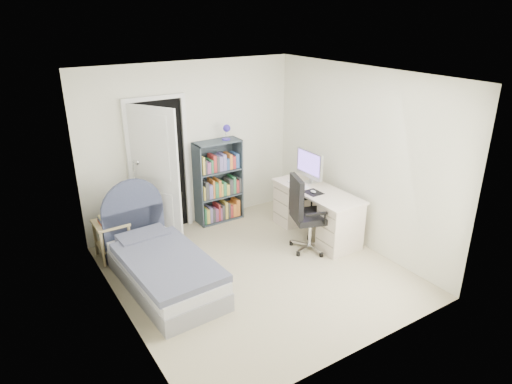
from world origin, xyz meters
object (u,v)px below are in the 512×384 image
desk (316,210)px  office_chair (305,211)px  bed (162,266)px  nightstand (110,230)px  bookcase (219,185)px  floor_lamp (139,208)px

desk → office_chair: 0.55m
bed → nightstand: 1.05m
bed → nightstand: (-0.33, 0.99, 0.16)m
bookcase → desk: 1.58m
bed → desk: desk is taller
floor_lamp → desk: bearing=-29.1°
nightstand → desk: bearing=-19.2°
desk → office_chair: (-0.43, -0.27, 0.20)m
nightstand → bookcase: bookcase is taller
bed → bookcase: bookcase is taller
bed → office_chair: bearing=-7.1°
floor_lamp → office_chair: (1.82, -1.53, 0.10)m
floor_lamp → bookcase: size_ratio=0.79×
office_chair → nightstand: bearing=152.1°
floor_lamp → office_chair: size_ratio=1.12×
floor_lamp → bed: bearing=-98.2°
bed → nightstand: size_ratio=3.01×
bookcase → desk: bookcase is taller
office_chair → bookcase: bearing=109.3°
bed → desk: (2.44, 0.02, 0.14)m
floor_lamp → office_chair: bearing=-39.9°
bookcase → office_chair: bookcase is taller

